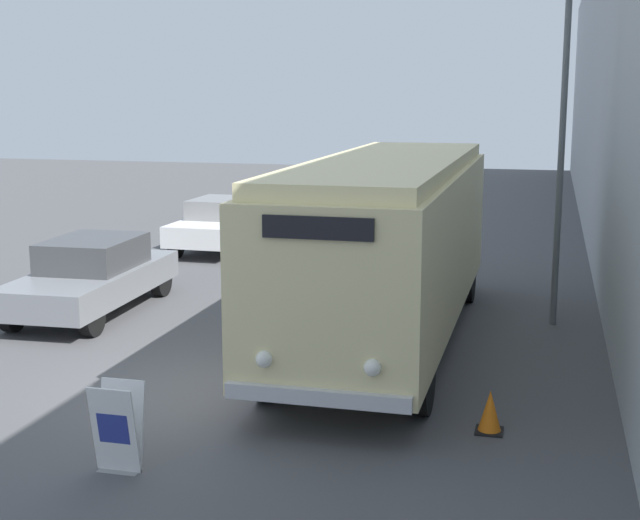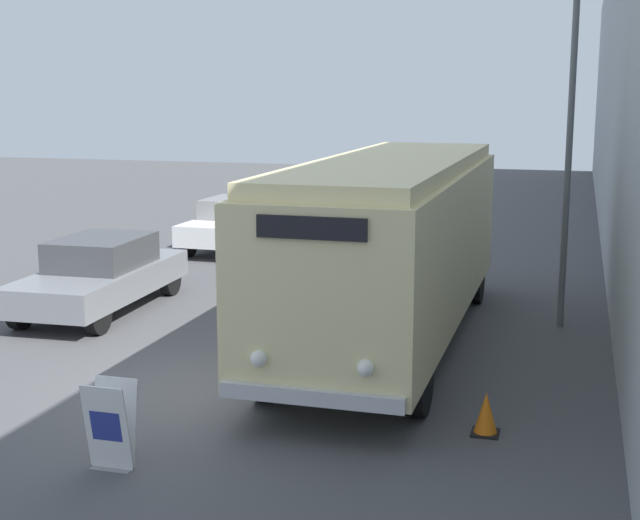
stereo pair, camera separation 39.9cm
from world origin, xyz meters
The scene contains 9 objects.
ground_plane centered at (0.00, 0.00, 0.00)m, with size 80.00×80.00×0.00m, color #4C4C4F.
building_wall_right centered at (5.91, 10.00, 4.36)m, with size 0.30×60.00×8.71m.
vintage_bus centered at (1.99, 3.45, 1.85)m, with size 2.52×9.83×3.26m.
sign_board centered at (-0.07, -2.73, 0.52)m, with size 0.55×0.40×1.07m.
streetlamp centered at (4.85, 5.44, 4.30)m, with size 0.36×0.36×6.66m.
parked_car_near centered at (-4.11, 4.10, 0.76)m, with size 2.04×4.77×1.49m.
parked_car_mid centered at (-4.12, 11.40, 0.75)m, with size 1.82×4.12×1.45m.
parked_car_far centered at (-4.26, 16.86, 0.69)m, with size 1.89×4.15×1.33m.
traffic_cone centered at (4.05, -0.43, 0.28)m, with size 0.36×0.36×0.57m.
Camera 2 is at (5.05, -11.53, 4.39)m, focal length 50.00 mm.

